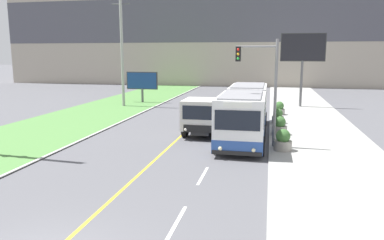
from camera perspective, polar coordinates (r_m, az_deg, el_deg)
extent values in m
cube|color=silver|center=(12.10, -2.30, -15.24)|extent=(0.12, 2.40, 0.01)
cube|color=silver|center=(16.28, 1.67, -8.45)|extent=(0.12, 2.40, 0.01)
cube|color=silver|center=(20.64, 3.93, -4.46)|extent=(0.12, 2.40, 0.01)
cube|color=silver|center=(25.09, 5.37, -1.87)|extent=(0.12, 2.40, 0.01)
cube|color=silver|center=(29.58, 6.38, -0.06)|extent=(0.12, 2.40, 0.01)
cube|color=silver|center=(34.11, 7.12, 1.27)|extent=(0.12, 2.40, 0.01)
cube|color=silver|center=(38.65, 7.69, 2.29)|extent=(0.12, 2.40, 0.01)
cube|color=silver|center=(43.20, 8.14, 3.09)|extent=(0.12, 2.40, 0.01)
cube|color=silver|center=(47.76, 8.50, 3.74)|extent=(0.12, 2.40, 0.01)
cube|color=#A89E8E|center=(64.16, 7.10, 14.25)|extent=(80.00, 8.00, 19.89)
cube|color=#4C4C56|center=(60.21, 6.78, 15.02)|extent=(80.00, 0.04, 6.96)
cube|color=white|center=(20.83, 7.53, 0.11)|extent=(2.50, 5.32, 2.66)
cube|color=#2D519E|center=(21.02, 7.47, -2.52)|extent=(2.52, 5.34, 0.70)
cube|color=black|center=(20.77, 7.56, 1.20)|extent=(2.53, 4.89, 0.93)
cube|color=gray|center=(20.64, 7.62, 3.86)|extent=(2.13, 4.79, 0.08)
cube|color=white|center=(26.97, 8.54, 2.35)|extent=(2.50, 5.32, 2.66)
cube|color=#2D519E|center=(27.11, 8.48, 0.30)|extent=(2.52, 5.34, 0.70)
cube|color=black|center=(26.92, 8.56, 3.19)|extent=(2.53, 4.89, 0.93)
cube|color=gray|center=(26.82, 8.61, 5.25)|extent=(2.13, 4.79, 0.08)
cube|color=#474747|center=(23.89, 8.10, 1.37)|extent=(2.30, 0.90, 2.45)
cube|color=black|center=(18.13, 6.91, -0.08)|extent=(2.20, 0.04, 0.98)
cube|color=black|center=(18.48, 6.81, -5.06)|extent=(2.45, 0.06, 0.20)
sphere|color=#F4EAB2|center=(18.50, 4.30, -4.36)|extent=(0.20, 0.20, 0.20)
sphere|color=#F4EAB2|center=(18.37, 9.35, -4.57)|extent=(0.20, 0.20, 0.20)
cube|color=white|center=(18.02, 6.97, 2.27)|extent=(1.38, 0.04, 0.28)
cylinder|color=black|center=(19.73, 3.68, -3.66)|extent=(0.28, 1.00, 1.00)
cylinder|color=black|center=(19.55, 10.60, -3.94)|extent=(0.28, 1.00, 1.00)
cylinder|color=black|center=(22.82, 4.82, -1.79)|extent=(0.28, 1.00, 1.00)
cylinder|color=black|center=(22.66, 10.79, -2.02)|extent=(0.28, 1.00, 1.00)
cylinder|color=black|center=(27.75, 6.09, 0.31)|extent=(0.28, 1.00, 1.00)
cylinder|color=black|center=(27.62, 11.00, 0.14)|extent=(0.28, 1.00, 1.00)
cube|color=black|center=(25.66, 2.59, -0.56)|extent=(1.10, 6.94, 0.20)
cube|color=beige|center=(23.37, 1.75, 0.92)|extent=(2.44, 2.58, 1.83)
cube|color=black|center=(22.06, 1.16, 1.10)|extent=(2.07, 0.04, 0.82)
cube|color=black|center=(22.22, 1.15, -1.38)|extent=(1.95, 0.06, 0.44)
sphere|color=silver|center=(22.39, -1.01, -1.47)|extent=(0.18, 0.18, 0.18)
sphere|color=silver|center=(22.09, 3.32, -1.65)|extent=(0.18, 0.18, 0.18)
cube|color=slate|center=(27.01, 3.07, 0.32)|extent=(2.31, 4.11, 0.12)
cube|color=slate|center=(27.10, 0.79, 1.66)|extent=(0.12, 4.11, 1.33)
cube|color=slate|center=(26.78, 5.41, 1.51)|extent=(0.12, 4.11, 1.33)
cube|color=slate|center=(24.97, 2.39, 0.93)|extent=(2.31, 0.12, 1.33)
cube|color=slate|center=(28.87, 3.69, 2.16)|extent=(2.31, 0.12, 1.33)
cube|color=slate|center=(24.86, 2.40, 2.71)|extent=(2.31, 0.12, 0.24)
cylinder|color=black|center=(23.51, -1.06, -1.35)|extent=(0.30, 1.04, 1.04)
cylinder|color=black|center=(23.13, 4.36, -1.57)|extent=(0.30, 1.04, 1.04)
cylinder|color=black|center=(27.41, 0.82, 0.29)|extent=(0.30, 1.04, 1.04)
cylinder|color=black|center=(27.08, 5.48, 0.13)|extent=(0.30, 1.04, 1.04)
cylinder|color=#9E9E99|center=(37.84, -10.63, 10.56)|extent=(0.28, 0.28, 11.22)
cylinder|color=#4C4C4C|center=(38.13, -10.84, 16.97)|extent=(1.80, 0.08, 0.08)
cylinder|color=slate|center=(20.92, 12.58, 3.80)|extent=(0.16, 0.16, 5.96)
cylinder|color=slate|center=(20.83, 9.77, 10.98)|extent=(2.20, 0.10, 0.10)
cube|color=black|center=(20.88, 7.07, 9.95)|extent=(0.28, 0.24, 0.80)
sphere|color=red|center=(20.75, 7.05, 10.61)|extent=(0.14, 0.14, 0.14)
sphere|color=orange|center=(20.75, 7.04, 9.95)|extent=(0.14, 0.14, 0.14)
sphere|color=green|center=(20.75, 7.02, 9.28)|extent=(0.14, 0.14, 0.14)
cylinder|color=#59595B|center=(38.02, 16.30, 5.27)|extent=(0.24, 0.24, 4.53)
cube|color=#333333|center=(37.91, 16.57, 10.57)|extent=(4.19, 0.20, 2.66)
cube|color=black|center=(37.81, 16.58, 10.57)|extent=(4.03, 0.02, 2.50)
cylinder|color=#59595B|center=(40.67, -7.56, 3.73)|extent=(0.24, 0.24, 1.50)
cube|color=#333333|center=(40.52, -7.61, 5.98)|extent=(3.40, 0.20, 1.85)
cube|color=navy|center=(40.42, -7.66, 5.96)|extent=(3.24, 0.02, 1.69)
cylinder|color=gray|center=(20.62, 13.66, -3.79)|extent=(0.95, 0.95, 0.51)
sphere|color=#3D6B33|center=(20.51, 13.72, -2.38)|extent=(0.76, 0.76, 0.76)
cylinder|color=gray|center=(24.60, 13.17, -1.52)|extent=(0.95, 0.95, 0.54)
sphere|color=#3D6B33|center=(24.50, 13.22, -0.31)|extent=(0.76, 0.76, 0.76)
cylinder|color=gray|center=(28.60, 12.94, 0.05)|extent=(0.87, 0.87, 0.49)
sphere|color=#3D6B33|center=(28.52, 12.98, 1.01)|extent=(0.70, 0.70, 0.70)
cylinder|color=gray|center=(32.63, 13.14, 1.25)|extent=(0.94, 0.94, 0.48)
sphere|color=#3D6B33|center=(32.56, 13.17, 2.11)|extent=(0.75, 0.75, 0.75)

